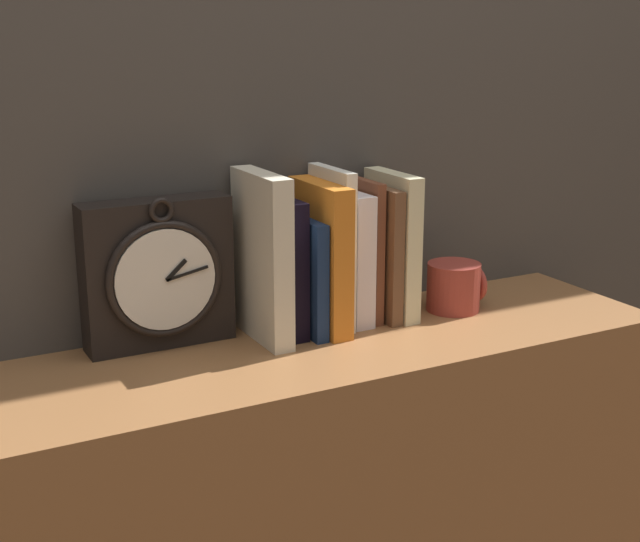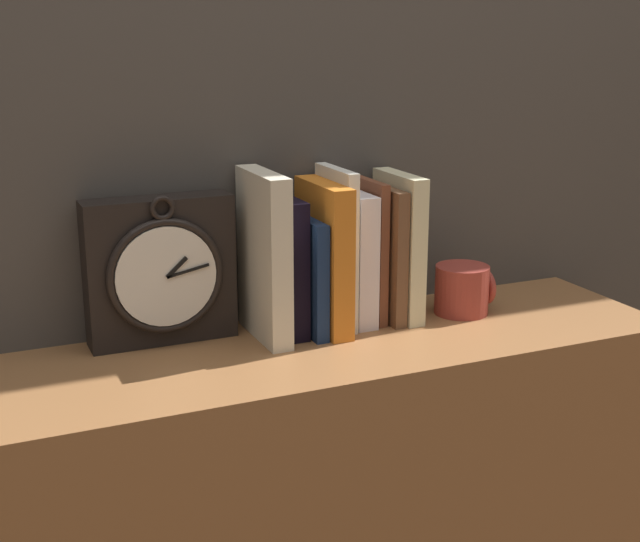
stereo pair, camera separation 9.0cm
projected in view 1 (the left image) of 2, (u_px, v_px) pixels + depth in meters
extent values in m
cube|color=#47423D|center=(265.00, 27.00, 1.38)|extent=(6.00, 0.05, 2.60)
cube|color=black|center=(157.00, 273.00, 1.33)|extent=(0.22, 0.06, 0.22)
torus|color=black|center=(165.00, 279.00, 1.30)|extent=(0.18, 0.01, 0.18)
cylinder|color=white|center=(166.00, 280.00, 1.29)|extent=(0.15, 0.01, 0.15)
cube|color=black|center=(176.00, 270.00, 1.29)|extent=(0.03, 0.00, 0.03)
cube|color=black|center=(187.00, 273.00, 1.30)|extent=(0.06, 0.00, 0.02)
torus|color=black|center=(161.00, 210.00, 1.27)|extent=(0.04, 0.01, 0.04)
cube|color=beige|center=(262.00, 257.00, 1.35)|extent=(0.03, 0.15, 0.26)
cube|color=black|center=(280.00, 266.00, 1.38)|extent=(0.04, 0.13, 0.22)
cube|color=navy|center=(302.00, 275.00, 1.39)|extent=(0.02, 0.15, 0.18)
cube|color=orange|center=(320.00, 257.00, 1.40)|extent=(0.04, 0.15, 0.24)
cube|color=white|center=(332.00, 247.00, 1.42)|extent=(0.02, 0.13, 0.25)
cube|color=white|center=(348.00, 257.00, 1.44)|extent=(0.03, 0.12, 0.21)
cube|color=brown|center=(362.00, 249.00, 1.45)|extent=(0.01, 0.12, 0.23)
cube|color=brown|center=(377.00, 252.00, 1.46)|extent=(0.02, 0.13, 0.22)
cube|color=beige|center=(392.00, 245.00, 1.46)|extent=(0.03, 0.14, 0.24)
cylinder|color=#9E382D|center=(453.00, 287.00, 1.50)|extent=(0.09, 0.09, 0.08)
torus|color=#9E382D|center=(475.00, 283.00, 1.52)|extent=(0.01, 0.06, 0.06)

